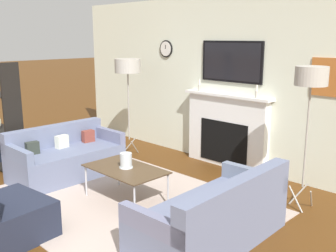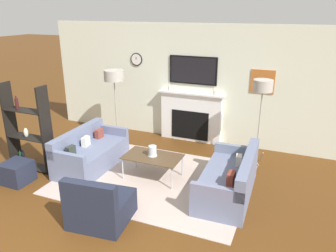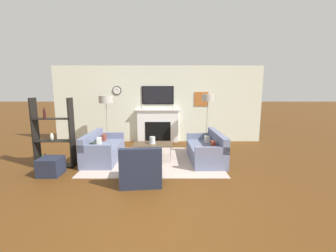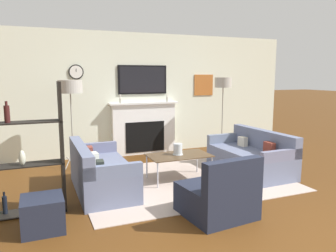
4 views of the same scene
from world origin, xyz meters
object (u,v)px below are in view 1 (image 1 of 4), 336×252
at_px(hurricane_candle, 126,161).
at_px(floor_lamp_right, 311,79).
at_px(couch_right, 214,219).
at_px(shelf_unit, 1,120).
at_px(armchair, 1,217).
at_px(coffee_table, 125,170).
at_px(floor_lamp_left, 128,67).
at_px(couch_left, 66,158).

xyz_separation_m(hurricane_candle, floor_lamp_right, (1.70, 1.36, 1.06)).
xyz_separation_m(couch_right, shelf_unit, (-3.83, -0.49, 0.51)).
bearing_deg(armchair, coffee_table, 84.83).
distance_m(armchair, coffee_table, 1.55).
bearing_deg(shelf_unit, floor_lamp_left, 67.84).
bearing_deg(shelf_unit, coffee_table, 12.84).
bearing_deg(shelf_unit, couch_left, 25.52).
distance_m(couch_right, shelf_unit, 3.90).
height_order(couch_left, couch_right, couch_right).
relative_size(couch_left, coffee_table, 1.52).
relative_size(armchair, shelf_unit, 0.52).
bearing_deg(floor_lamp_right, couch_right, -99.33).
distance_m(armchair, floor_lamp_right, 3.69).
bearing_deg(floor_lamp_left, couch_left, -80.39).
xyz_separation_m(floor_lamp_right, shelf_unit, (-4.07, -1.93, -0.80)).
height_order(armchair, floor_lamp_right, floor_lamp_right).
xyz_separation_m(couch_left, floor_lamp_left, (-0.24, 1.44, 1.27)).
relative_size(armchair, floor_lamp_left, 0.52).
height_order(coffee_table, floor_lamp_left, floor_lamp_left).
height_order(armchair, coffee_table, armchair).
bearing_deg(hurricane_candle, coffee_table, -63.00).
distance_m(hurricane_candle, floor_lamp_right, 2.42).
relative_size(hurricane_candle, floor_lamp_right, 0.11).
bearing_deg(couch_right, hurricane_candle, 177.21).
distance_m(couch_right, coffee_table, 1.46).
bearing_deg(shelf_unit, hurricane_candle, 13.37).
distance_m(couch_left, coffee_table, 1.36).
xyz_separation_m(couch_left, coffee_table, (1.35, 0.05, 0.13)).
bearing_deg(hurricane_candle, couch_right, -2.79).
height_order(couch_left, shelf_unit, shelf_unit).
relative_size(couch_left, hurricane_candle, 8.36).
relative_size(couch_left, floor_lamp_right, 0.93).
xyz_separation_m(floor_lamp_left, shelf_unit, (-0.78, -1.93, -0.76)).
bearing_deg(couch_left, armchair, -50.72).
xyz_separation_m(armchair, floor_lamp_right, (1.83, 2.92, 1.32)).
bearing_deg(floor_lamp_left, floor_lamp_right, 0.00).
xyz_separation_m(couch_left, couch_right, (2.80, 0.00, -0.01)).
bearing_deg(couch_left, coffee_table, 2.17).
relative_size(armchair, floor_lamp_right, 0.51).
relative_size(floor_lamp_left, shelf_unit, 1.00).
height_order(couch_right, floor_lamp_right, floor_lamp_right).
distance_m(couch_left, armchair, 1.91).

